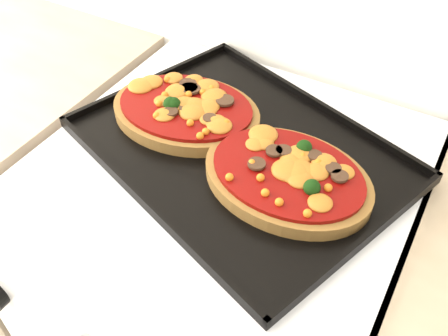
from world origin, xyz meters
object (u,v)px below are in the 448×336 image
Objects in this scene: baking_tray at (239,148)px; stove at (224,312)px; pizza_left at (186,109)px; pizza_right at (287,175)px.

stove is at bearing -80.89° from baking_tray.
baking_tray is 0.12m from pizza_left.
pizza_right is (0.10, -0.03, 0.02)m from baking_tray.
baking_tray is 1.93× the size of pizza_left.
stove is 3.50× the size of pizza_left.
baking_tray is (0.01, 0.04, 0.47)m from stove.
pizza_left and pizza_right have the same top height.
pizza_left is (-0.11, 0.06, 0.48)m from stove.
baking_tray reaches higher than stove.
stove is 3.49× the size of pizza_right.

